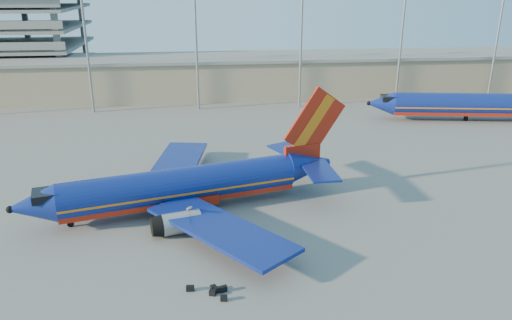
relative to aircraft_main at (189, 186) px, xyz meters
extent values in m
plane|color=slate|center=(6.35, -0.99, -2.69)|extent=(220.00, 220.00, 0.00)
cube|color=gray|center=(16.35, 57.01, 1.31)|extent=(120.00, 15.00, 8.00)
cube|color=slate|center=(16.35, 57.01, 5.51)|extent=(122.00, 16.00, 0.60)
cylinder|color=gray|center=(-18.65, 45.01, 11.31)|extent=(0.44, 0.44, 28.00)
cylinder|color=gray|center=(1.35, 45.01, 11.31)|extent=(0.44, 0.44, 28.00)
cylinder|color=gray|center=(21.35, 45.01, 11.31)|extent=(0.44, 0.44, 28.00)
cylinder|color=gray|center=(41.35, 45.01, 11.31)|extent=(0.44, 0.44, 28.00)
cylinder|color=gray|center=(61.35, 45.01, 11.31)|extent=(0.44, 0.44, 28.00)
cylinder|color=navy|center=(-0.86, -0.22, 0.17)|extent=(25.60, 10.09, 3.92)
cube|color=#A91E0D|center=(-0.86, -0.22, -0.84)|extent=(25.41, 9.37, 1.38)
cube|color=orange|center=(-0.86, -0.22, -0.09)|extent=(25.61, 10.13, 0.23)
cone|color=navy|center=(-15.33, -3.92, 0.17)|extent=(5.28, 4.90, 3.92)
cube|color=black|center=(-14.00, -3.58, 1.18)|extent=(3.14, 3.30, 0.85)
cone|color=navy|center=(14.12, 3.61, 0.54)|extent=(6.31, 5.16, 3.92)
cube|color=#A91E0D|center=(13.30, 3.40, 1.97)|extent=(4.45, 1.67, 2.33)
cube|color=#A91E0D|center=(14.73, 3.76, 5.68)|extent=(7.62, 2.25, 8.45)
cube|color=orange|center=(14.53, 3.71, 5.68)|extent=(5.12, 1.71, 6.63)
cube|color=navy|center=(12.82, 6.99, 1.12)|extent=(5.85, 7.48, 0.23)
cube|color=navy|center=(14.60, 0.01, 1.12)|extent=(3.45, 6.90, 0.23)
cube|color=navy|center=(-1.63, 9.20, -0.78)|extent=(7.98, 17.07, 0.37)
cube|color=navy|center=(2.98, -8.86, -0.78)|extent=(14.34, 16.16, 0.37)
cube|color=#A91E0D|center=(-0.35, -0.09, -1.26)|extent=(7.18, 5.58, 1.06)
cylinder|color=gray|center=(-3.46, 4.80, -1.47)|extent=(4.24, 3.10, 2.22)
cylinder|color=gray|center=(-0.73, -5.87, -1.47)|extent=(4.24, 3.10, 2.22)
cylinder|color=gray|center=(-12.15, -3.11, -2.11)|extent=(0.31, 0.31, 1.16)
cylinder|color=black|center=(-12.15, -3.11, -2.35)|extent=(0.72, 0.42, 0.68)
cylinder|color=black|center=(-0.01, 2.84, -2.24)|extent=(1.01, 0.78, 0.89)
cylinder|color=black|center=(1.36, -2.50, -2.24)|extent=(1.01, 0.78, 0.89)
cylinder|color=navy|center=(49.08, 31.06, 0.26)|extent=(26.56, 8.30, 4.05)
cube|color=#A91E0D|center=(49.08, 31.06, -0.78)|extent=(26.44, 7.54, 1.42)
cube|color=orange|center=(49.08, 31.06, -0.01)|extent=(26.57, 8.34, 0.24)
cone|color=navy|center=(33.87, 33.59, 0.26)|extent=(5.20, 4.75, 4.05)
cube|color=black|center=(35.27, 33.36, 1.30)|extent=(3.06, 3.24, 0.88)
cylinder|color=black|center=(49.08, 31.06, -2.20)|extent=(0.88, 0.88, 0.98)
cube|color=black|center=(1.98, -16.62, -2.46)|extent=(0.63, 0.54, 0.45)
cube|color=black|center=(2.85, -17.50, -2.44)|extent=(0.59, 0.40, 0.50)
cube|color=black|center=(2.07, -16.02, -2.45)|extent=(0.58, 0.54, 0.48)
cube|color=black|center=(0.18, -15.83, -2.45)|extent=(0.67, 0.38, 0.48)
cube|color=black|center=(2.90, -16.24, -2.43)|extent=(0.62, 0.49, 0.52)
cube|color=black|center=(2.41, -16.33, -2.44)|extent=(0.66, 0.42, 0.50)
camera|label=1|loc=(1.55, -50.91, 21.36)|focal=35.00mm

